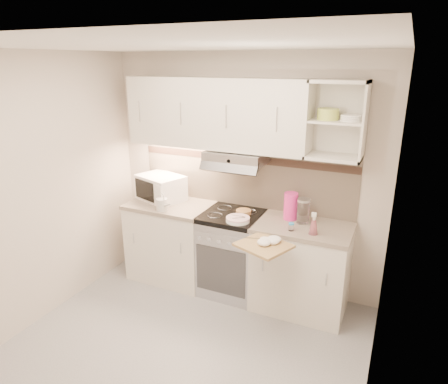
# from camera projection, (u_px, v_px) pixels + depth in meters

# --- Properties ---
(ground) EXTENTS (3.00, 3.00, 0.00)m
(ground) POSITION_uv_depth(u_px,v_px,m) (181.00, 352.00, 3.45)
(ground) COLOR #969698
(ground) RESTS_ON ground
(room_shell) EXTENTS (3.04, 2.84, 2.52)m
(room_shell) POSITION_uv_depth(u_px,v_px,m) (197.00, 161.00, 3.26)
(room_shell) COLOR beige
(room_shell) RESTS_ON ground
(base_cabinet_left) EXTENTS (0.90, 0.60, 0.86)m
(base_cabinet_left) POSITION_uv_depth(u_px,v_px,m) (172.00, 242.00, 4.57)
(base_cabinet_left) COLOR silver
(base_cabinet_left) RESTS_ON ground
(worktop_left) EXTENTS (0.92, 0.62, 0.04)m
(worktop_left) POSITION_uv_depth(u_px,v_px,m) (170.00, 205.00, 4.43)
(worktop_left) COLOR gray
(worktop_left) RESTS_ON base_cabinet_left
(base_cabinet_right) EXTENTS (0.90, 0.60, 0.86)m
(base_cabinet_right) POSITION_uv_depth(u_px,v_px,m) (301.00, 269.00, 3.97)
(base_cabinet_right) COLOR silver
(base_cabinet_right) RESTS_ON ground
(worktop_right) EXTENTS (0.92, 0.62, 0.04)m
(worktop_right) POSITION_uv_depth(u_px,v_px,m) (304.00, 227.00, 3.83)
(worktop_right) COLOR gray
(worktop_right) RESTS_ON base_cabinet_right
(electric_range) EXTENTS (0.60, 0.60, 0.90)m
(electric_range) POSITION_uv_depth(u_px,v_px,m) (232.00, 253.00, 4.26)
(electric_range) COLOR #B7B7BC
(electric_range) RESTS_ON ground
(microwave) EXTENTS (0.59, 0.51, 0.28)m
(microwave) POSITION_uv_depth(u_px,v_px,m) (161.00, 188.00, 4.50)
(microwave) COLOR white
(microwave) RESTS_ON worktop_left
(watering_can) EXTENTS (0.23, 0.15, 0.20)m
(watering_can) POSITION_uv_depth(u_px,v_px,m) (162.00, 204.00, 4.19)
(watering_can) COLOR silver
(watering_can) RESTS_ON worktop_left
(plate_stack) EXTENTS (0.24, 0.24, 0.05)m
(plate_stack) POSITION_uv_depth(u_px,v_px,m) (238.00, 219.00, 3.91)
(plate_stack) COLOR white
(plate_stack) RESTS_ON electric_range
(bread_loaf) EXTENTS (0.16, 0.16, 0.04)m
(bread_loaf) POSITION_uv_depth(u_px,v_px,m) (244.00, 212.00, 4.12)
(bread_loaf) COLOR olive
(bread_loaf) RESTS_ON electric_range
(pink_pitcher) EXTENTS (0.15, 0.14, 0.27)m
(pink_pitcher) POSITION_uv_depth(u_px,v_px,m) (291.00, 206.00, 3.94)
(pink_pitcher) COLOR #E5298B
(pink_pitcher) RESTS_ON worktop_right
(glass_jar) EXTENTS (0.13, 0.13, 0.25)m
(glass_jar) POSITION_uv_depth(u_px,v_px,m) (303.00, 211.00, 3.85)
(glass_jar) COLOR white
(glass_jar) RESTS_ON worktop_right
(spice_jar) EXTENTS (0.05, 0.05, 0.08)m
(spice_jar) POSITION_uv_depth(u_px,v_px,m) (291.00, 227.00, 3.70)
(spice_jar) COLOR white
(spice_jar) RESTS_ON worktop_right
(spray_bottle) EXTENTS (0.09, 0.09, 0.22)m
(spray_bottle) POSITION_uv_depth(u_px,v_px,m) (314.00, 225.00, 3.61)
(spray_bottle) COLOR #DA758A
(spray_bottle) RESTS_ON worktop_right
(cutting_board) EXTENTS (0.52, 0.50, 0.02)m
(cutting_board) POSITION_uv_depth(u_px,v_px,m) (264.00, 245.00, 3.48)
(cutting_board) COLOR #A66A4A
(cutting_board) RESTS_ON base_cabinet_right
(dish_towel) EXTENTS (0.27, 0.25, 0.06)m
(dish_towel) POSITION_uv_depth(u_px,v_px,m) (268.00, 240.00, 3.48)
(dish_towel) COLOR silver
(dish_towel) RESTS_ON cutting_board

